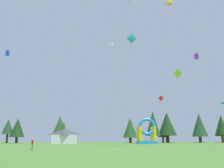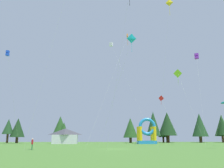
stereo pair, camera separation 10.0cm
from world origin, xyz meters
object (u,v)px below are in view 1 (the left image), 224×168
kite_white_box (111,45)px  festival_tent (65,136)px  inflatable_red_slide (147,134)px  person_left_edge (32,143)px  kite_red_diamond (161,99)px  kite_yellow_diamond (169,6)px  kite_blue_box (8,54)px  kite_orange_diamond (128,38)px  kite_purple_box (196,56)px  kite_cyan_diamond (132,40)px  kite_lime_diamond (178,74)px

kite_white_box → festival_tent: kite_white_box is taller
inflatable_red_slide → festival_tent: size_ratio=1.05×
kite_white_box → person_left_edge: kite_white_box is taller
kite_white_box → kite_red_diamond: bearing=-39.5°
kite_yellow_diamond → kite_white_box: bearing=102.6°
kite_blue_box → kite_orange_diamond: kite_orange_diamond is taller
festival_tent → person_left_edge: bearing=-91.0°
kite_orange_diamond → festival_tent: size_ratio=2.95×
kite_white_box → person_left_edge: (-13.00, -27.96, -26.37)m
kite_yellow_diamond → kite_red_diamond: bearing=79.6°
kite_purple_box → kite_red_diamond: 12.83m
kite_red_diamond → kite_purple_box: bearing=-20.2°
kite_white_box → kite_orange_diamond: bearing=-86.4°
kite_white_box → kite_cyan_diamond: 28.03m
kite_white_box → kite_red_diamond: (11.14, -9.19, -16.78)m
kite_purple_box → kite_cyan_diamond: size_ratio=1.12×
kite_lime_diamond → kite_white_box: bearing=122.3°
kite_red_diamond → inflatable_red_slide: bearing=95.3°
kite_purple_box → festival_tent: (-31.59, 16.70, -18.04)m
kite_yellow_diamond → inflatable_red_slide: size_ratio=3.18×
kite_red_diamond → kite_cyan_diamond: size_ratio=0.60×
kite_yellow_diamond → festival_tent: (-19.48, 36.08, -19.36)m
kite_white_box → kite_yellow_diamond: 32.84m
kite_purple_box → kite_yellow_diamond: size_ratio=0.93×
kite_blue_box → kite_orange_diamond: (23.27, -7.03, 0.95)m
kite_purple_box → festival_tent: kite_purple_box is taller
kite_orange_diamond → person_left_edge: kite_orange_diamond is taller
kite_lime_diamond → inflatable_red_slide: (-2.06, 22.08, -11.19)m
kite_white_box → kite_red_diamond: kite_white_box is taller
kite_blue_box → person_left_edge: kite_blue_box is taller
festival_tent → kite_cyan_diamond: bearing=-65.0°
kite_blue_box → kite_purple_box: 41.27m
kite_red_diamond → kite_orange_diamond: bearing=-122.6°
person_left_edge → inflatable_red_slide: bearing=-35.6°
kite_cyan_diamond → inflatable_red_slide: kite_cyan_diamond is taller
kite_lime_diamond → kite_purple_box: bearing=44.2°
kite_blue_box → kite_lime_diamond: bearing=-3.1°
kite_lime_diamond → kite_blue_box: bearing=176.9°
person_left_edge → festival_tent: festival_tent is taller
kite_purple_box → kite_orange_diamond: kite_purple_box is taller
kite_red_diamond → person_left_edge: bearing=-142.1°
kite_red_diamond → kite_cyan_diamond: 20.80m
kite_cyan_diamond → festival_tent: 37.56m
kite_red_diamond → person_left_edge: (-24.14, -18.77, -9.59)m
festival_tent → kite_white_box: bearing=-20.1°
kite_white_box → inflatable_red_slide: bearing=16.9°
kite_lime_diamond → kite_yellow_diamond: bearing=-111.9°
kite_cyan_diamond → inflatable_red_slide: (8.06, 29.36, -15.18)m
festival_tent → kite_blue_box: bearing=-113.2°
kite_purple_box → kite_cyan_diamond: (-17.21, -14.18, -2.21)m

